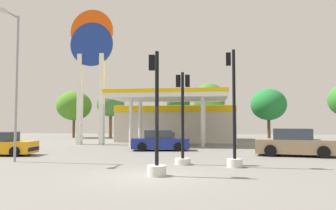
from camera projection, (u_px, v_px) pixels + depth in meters
ground_plane at (151, 176)px, 11.74m from camera, size 90.00×90.00×0.00m
gas_station at (176, 121)px, 33.98m from camera, size 12.01×13.07×4.62m
station_pole_sign at (91, 59)px, 29.23m from camera, size 3.94×0.56×12.14m
car_0 at (295, 143)px, 18.94m from camera, size 4.71×2.63×1.59m
car_1 at (160, 141)px, 22.74m from camera, size 4.18×2.30×1.42m
car_2 at (1, 145)px, 19.21m from camera, size 4.07×2.17×1.39m
traffic_signal_0 at (183, 130)px, 15.15m from camera, size 0.72×0.72×4.29m
traffic_signal_1 at (156, 141)px, 11.88m from camera, size 0.69×0.70×4.56m
traffic_signal_2 at (234, 132)px, 14.22m from camera, size 0.68×0.70×5.16m
tree_0 at (74, 106)px, 42.31m from camera, size 4.49×4.49×6.06m
tree_1 at (111, 105)px, 40.06m from camera, size 3.38×3.38×5.63m
tree_2 at (178, 101)px, 40.67m from camera, size 2.95×2.95×6.06m
tree_3 at (209, 100)px, 39.38m from camera, size 3.80×3.80×6.74m
tree_4 at (268, 105)px, 38.14m from camera, size 4.14×4.14×5.93m
corner_streetlamp at (14, 73)px, 16.11m from camera, size 0.24×1.48×7.33m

